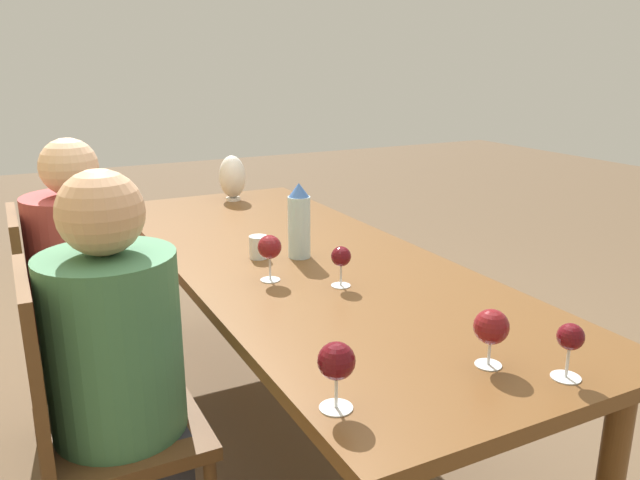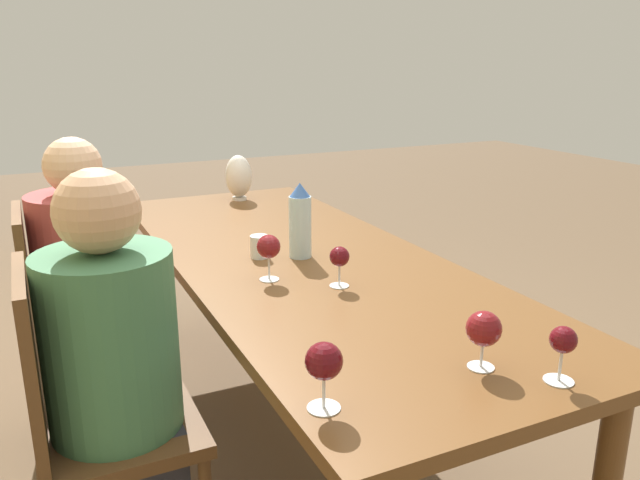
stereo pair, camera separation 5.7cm
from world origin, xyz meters
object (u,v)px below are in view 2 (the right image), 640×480
(water_tumbler, at_px, (259,247))
(vase, at_px, (239,177))
(water_bottle, at_px, (300,222))
(wine_glass_2, at_px, (269,248))
(wine_glass_1, at_px, (484,330))
(chair_far, at_px, (69,322))
(chair_near, at_px, (90,417))
(person_far, at_px, (90,286))
(person_near, at_px, (119,367))
(wine_glass_0, at_px, (324,363))
(wine_glass_3, at_px, (339,258))
(wine_glass_4, at_px, (563,342))

(water_tumbler, height_order, vase, vase)
(water_bottle, relative_size, wine_glass_2, 1.79)
(wine_glass_1, distance_m, chair_far, 1.60)
(chair_near, distance_m, person_far, 0.73)
(person_far, bearing_deg, person_near, -179.97)
(chair_far, bearing_deg, water_tumbler, -115.92)
(wine_glass_0, xyz_separation_m, wine_glass_1, (0.00, -0.41, -0.01))
(wine_glass_1, bearing_deg, wine_glass_0, 90.15)
(water_tumbler, height_order, person_far, person_far)
(person_near, bearing_deg, wine_glass_3, -89.28)
(chair_far, xyz_separation_m, person_far, (0.00, -0.09, 0.13))
(water_bottle, bearing_deg, water_tumbler, 67.07)
(chair_near, xyz_separation_m, chair_far, (0.71, 0.00, 0.00))
(wine_glass_0, height_order, wine_glass_1, wine_glass_0)
(water_tumbler, bearing_deg, wine_glass_1, -170.11)
(wine_glass_3, bearing_deg, person_near, 90.72)
(water_bottle, distance_m, wine_glass_4, 1.09)
(wine_glass_1, bearing_deg, person_near, 50.22)
(wine_glass_1, relative_size, chair_far, 0.15)
(wine_glass_1, xyz_separation_m, wine_glass_2, (0.78, 0.23, 0.01))
(wine_glass_3, bearing_deg, wine_glass_4, -167.46)
(wine_glass_4, bearing_deg, chair_far, 32.93)
(water_bottle, xyz_separation_m, wine_glass_1, (-0.95, -0.04, -0.04))
(wine_glass_4, bearing_deg, wine_glass_0, 76.54)
(chair_near, distance_m, chair_far, 0.71)
(water_bottle, xyz_separation_m, person_near, (-0.34, 0.70, -0.26))
(wine_glass_2, distance_m, wine_glass_3, 0.23)
(vase, relative_size, wine_glass_3, 1.74)
(vase, distance_m, person_near, 1.58)
(wine_glass_0, xyz_separation_m, person_near, (0.62, 0.33, -0.23))
(water_bottle, xyz_separation_m, wine_glass_2, (-0.18, 0.19, -0.02))
(water_bottle, xyz_separation_m, chair_far, (0.37, 0.79, -0.39))
(water_bottle, relative_size, person_far, 0.23)
(wine_glass_4, xyz_separation_m, chair_near, (0.74, 0.94, -0.35))
(chair_far, height_order, person_far, person_far)
(chair_near, relative_size, person_near, 0.79)
(water_bottle, bearing_deg, wine_glass_0, 158.88)
(chair_near, bearing_deg, wine_glass_4, -128.20)
(water_bottle, height_order, wine_glass_2, water_bottle)
(water_tumbler, distance_m, person_far, 0.67)
(wine_glass_2, bearing_deg, vase, -13.86)
(water_tumbler, relative_size, chair_far, 0.09)
(vase, xyz_separation_m, wine_glass_2, (-1.18, 0.29, -0.01))
(vase, bearing_deg, wine_glass_4, -178.51)
(vase, height_order, wine_glass_1, vase)
(water_bottle, bearing_deg, chair_far, 64.59)
(wine_glass_3, bearing_deg, wine_glass_2, 49.74)
(water_tumbler, bearing_deg, wine_glass_0, 167.09)
(water_bottle, height_order, person_far, person_far)
(person_far, bearing_deg, wine_glass_4, -149.58)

